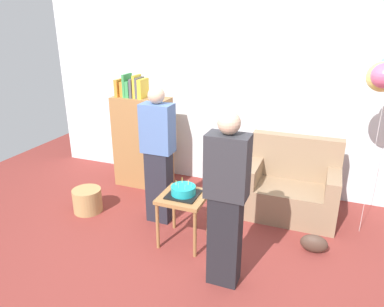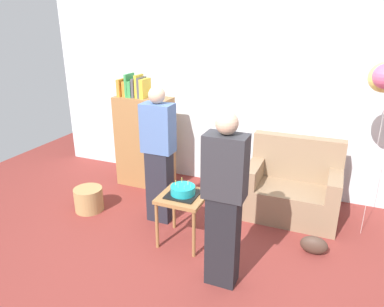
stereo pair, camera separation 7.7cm
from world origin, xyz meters
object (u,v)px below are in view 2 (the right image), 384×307
Objects in this scene: couch at (292,189)px; person_holding_cake at (224,202)px; side_table at (183,202)px; person_blowing_candles at (159,155)px; bookshelf at (144,139)px; handbag at (314,245)px; birthday_cake at (183,191)px; wicker_basket at (89,199)px.

person_holding_cake is at bearing -105.33° from couch.
side_table is at bearing -133.28° from couch.
person_holding_cake is at bearing -37.23° from side_table.
person_holding_cake is at bearing -26.08° from person_blowing_candles.
bookshelf is (-2.11, 0.09, 0.35)m from couch.
couch is 0.86m from handbag.
birthday_cake reaches higher than wicker_basket.
handbag is at bearing -65.21° from couch.
birthday_cake is 1.14× the size of handbag.
person_blowing_candles is at bearing 143.34° from side_table.
person_blowing_candles is (-1.45, -0.73, 0.49)m from couch.
person_blowing_candles reaches higher than side_table.
person_blowing_candles is at bearing -153.30° from couch.
person_blowing_candles is 1.00× the size of person_holding_cake.
bookshelf reaches higher than wicker_basket.
wicker_basket is at bearing -106.28° from bookshelf.
birthday_cake is at bearing -133.28° from couch.
handbag is (1.35, 0.32, -0.38)m from side_table.
bookshelf is at bearing 133.88° from birthday_cake.
wicker_basket is (-1.40, 0.18, -0.33)m from side_table.
side_table is at bearing -7.21° from wicker_basket.
birthday_cake is (-0.00, 0.00, 0.13)m from side_table.
bookshelf is at bearing 133.88° from side_table.
side_table reaches higher than wicker_basket.
person_holding_cake is (0.59, -0.45, 0.21)m from birthday_cake.
side_table is at bearing -166.74° from handbag.
person_holding_cake is (1.70, -1.60, 0.14)m from bookshelf.
couch is 3.44× the size of birthday_cake.
person_holding_cake is at bearing -134.80° from handbag.
person_holding_cake reaches higher than wicker_basket.
bookshelf reaches higher than side_table.
side_table is at bearing -15.68° from person_holding_cake.
birthday_cake is at bearing -166.74° from handbag.
handbag is (1.80, -0.02, -0.73)m from person_blowing_candles.
handbag is (0.76, 0.76, -0.73)m from person_holding_cake.
side_table is at bearing -27.71° from birthday_cake.
handbag is (2.46, -0.84, -0.59)m from bookshelf.
bookshelf is 2.34m from person_holding_cake.
person_holding_cake is at bearing -43.32° from bookshelf.
birthday_cake is 1.48m from handbag.
person_blowing_candles is at bearing -15.44° from person_holding_cake.
person_blowing_candles is at bearing 179.46° from handbag.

